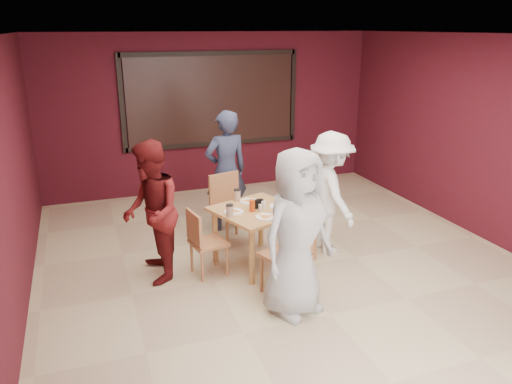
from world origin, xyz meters
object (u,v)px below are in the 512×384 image
object	(u,v)px
dining_table	(257,216)
diner_right	(331,193)
diner_back	(226,171)
chair_back	(229,204)
chair_front	(290,252)
chair_left	(203,239)
chair_right	(307,223)
diner_front	(296,233)
diner_left	(151,213)

from	to	relation	value
dining_table	diner_right	bearing A→B (deg)	4.61
dining_table	diner_back	bearing A→B (deg)	90.35
diner_back	chair_back	bearing A→B (deg)	70.35
dining_table	diner_right	world-z (taller)	diner_right
chair_front	chair_left	bearing A→B (deg)	134.42
chair_back	chair_right	bearing A→B (deg)	-45.30
chair_right	dining_table	bearing A→B (deg)	-177.41
chair_back	diner_right	distance (m)	1.42
chair_right	diner_right	xyz separation A→B (m)	(0.36, 0.05, 0.36)
diner_right	diner_front	bearing A→B (deg)	140.34
chair_left	diner_right	size ratio (longest dim) A/B	0.51
diner_front	diner_left	world-z (taller)	diner_front
chair_back	chair_right	size ratio (longest dim) A/B	1.20
chair_left	diner_right	world-z (taller)	diner_right
chair_right	chair_front	bearing A→B (deg)	-124.93
dining_table	chair_front	size ratio (longest dim) A/B	1.27
chair_left	diner_back	xyz separation A→B (m)	(0.70, 1.35, 0.42)
chair_left	diner_front	distance (m)	1.38
chair_right	diner_back	world-z (taller)	diner_back
chair_back	diner_left	distance (m)	1.44
diner_front	chair_right	bearing A→B (deg)	38.72
diner_back	diner_left	size ratio (longest dim) A/B	1.05
chair_back	diner_right	world-z (taller)	diner_right
diner_right	chair_right	bearing A→B (deg)	99.06
diner_left	diner_right	xyz separation A→B (m)	(2.34, 0.03, -0.03)
diner_back	chair_front	bearing A→B (deg)	85.54
chair_left	diner_right	bearing A→B (deg)	4.84
chair_front	chair_back	distance (m)	1.73
diner_left	diner_front	bearing A→B (deg)	49.03
diner_back	diner_left	world-z (taller)	diner_back
chair_left	diner_back	bearing A→B (deg)	62.63
chair_back	chair_left	size ratio (longest dim) A/B	1.15
diner_front	chair_front	bearing A→B (deg)	55.31
diner_back	diner_left	distance (m)	1.76
diner_left	chair_left	bearing A→B (deg)	80.64
chair_right	diner_left	world-z (taller)	diner_left
chair_right	chair_left	bearing A→B (deg)	-176.10
dining_table	diner_front	xyz separation A→B (m)	(0.00, -1.17, 0.24)
dining_table	diner_front	distance (m)	1.19
chair_back	chair_left	bearing A→B (deg)	-123.21
chair_front	chair_back	xyz separation A→B (m)	(-0.18, 1.72, 0.01)
chair_back	chair_right	distance (m)	1.16
dining_table	diner_front	bearing A→B (deg)	-89.82
chair_right	diner_left	size ratio (longest dim) A/B	0.47
chair_front	diner_back	xyz separation A→B (m)	(-0.09, 2.15, 0.35)
dining_table	diner_left	size ratio (longest dim) A/B	0.71
dining_table	chair_right	size ratio (longest dim) A/B	1.50
diner_left	diner_right	bearing A→B (deg)	93.49
diner_right	diner_back	bearing A→B (deg)	42.34
chair_front	diner_front	world-z (taller)	diner_front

